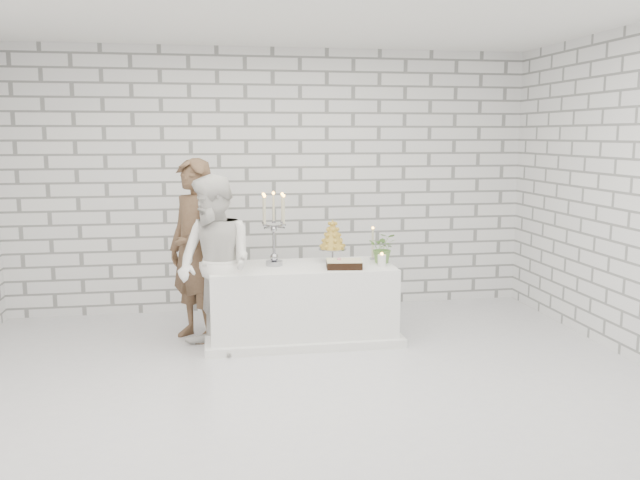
{
  "coord_description": "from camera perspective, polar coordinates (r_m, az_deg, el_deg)",
  "views": [
    {
      "loc": [
        -0.75,
        -5.18,
        2.03
      ],
      "look_at": [
        0.27,
        0.92,
        1.05
      ],
      "focal_mm": 37.44,
      "sensor_mm": 36.0,
      "label": 1
    }
  ],
  "objects": [
    {
      "name": "groom",
      "position": [
        6.69,
        -10.68,
        -0.86
      ],
      "size": [
        0.75,
        0.78,
        1.8
      ],
      "primitive_type": "imported",
      "rotation": [
        0.0,
        0.0,
        -0.9
      ],
      "color": "brown",
      "rests_on": "ground"
    },
    {
      "name": "cake_table",
      "position": [
        6.67,
        -1.58,
        -5.37
      ],
      "size": [
        1.8,
        0.8,
        0.75
      ],
      "primitive_type": "cube",
      "color": "white",
      "rests_on": "ground"
    },
    {
      "name": "extra_taper",
      "position": [
        6.9,
        4.52,
        -0.36
      ],
      "size": [
        0.08,
        0.08,
        0.32
      ],
      "primitive_type": "cylinder",
      "rotation": [
        0.0,
        0.0,
        -0.34
      ],
      "color": "beige",
      "rests_on": "cake_table"
    },
    {
      "name": "bride",
      "position": [
        6.24,
        -8.95,
        -2.14
      ],
      "size": [
        1.0,
        1.03,
        1.67
      ],
      "primitive_type": "imported",
      "rotation": [
        0.0,
        0.0,
        -0.89
      ],
      "color": "white",
      "rests_on": "ground"
    },
    {
      "name": "croquembouche",
      "position": [
        6.75,
        1.08,
        -0.04
      ],
      "size": [
        0.31,
        0.31,
        0.44
      ],
      "primitive_type": null,
      "rotation": [
        0.0,
        0.0,
        0.11
      ],
      "color": "olive",
      "rests_on": "cake_table"
    },
    {
      "name": "ceiling",
      "position": [
        5.32,
        -1.35,
        19.51
      ],
      "size": [
        6.0,
        5.0,
        0.01
      ],
      "primitive_type": "cube",
      "color": "white",
      "rests_on": "ground"
    },
    {
      "name": "chocolate_cake",
      "position": [
        6.46,
        2.07,
        -2.06
      ],
      "size": [
        0.37,
        0.28,
        0.08
      ],
      "primitive_type": "cube",
      "rotation": [
        0.0,
        0.0,
        -0.13
      ],
      "color": "black",
      "rests_on": "cake_table"
    },
    {
      "name": "pillar_candle",
      "position": [
        6.54,
        5.3,
        -1.77
      ],
      "size": [
        0.1,
        0.1,
        0.12
      ],
      "primitive_type": "cylinder",
      "rotation": [
        0.0,
        0.0,
        0.32
      ],
      "color": "white",
      "rests_on": "cake_table"
    },
    {
      "name": "ground",
      "position": [
        5.61,
        -1.23,
        -12.2
      ],
      "size": [
        6.0,
        5.0,
        0.01
      ],
      "primitive_type": "cube",
      "color": "silver",
      "rests_on": "ground"
    },
    {
      "name": "candelabra",
      "position": [
        6.54,
        -3.97,
        0.96
      ],
      "size": [
        0.31,
        0.31,
        0.73
      ],
      "primitive_type": null,
      "rotation": [
        0.0,
        0.0,
        -0.03
      ],
      "color": "#9798A1",
      "rests_on": "cake_table"
    },
    {
      "name": "flowers",
      "position": [
        6.72,
        5.42,
        -0.67
      ],
      "size": [
        0.34,
        0.31,
        0.31
      ],
      "primitive_type": "imported",
      "rotation": [
        0.0,
        0.0,
        -0.3
      ],
      "color": "#4A773A",
      "rests_on": "cake_table"
    },
    {
      "name": "wall_back",
      "position": [
        7.73,
        -3.97,
        5.06
      ],
      "size": [
        6.0,
        0.01,
        3.0
      ],
      "primitive_type": "cube",
      "color": "white",
      "rests_on": "ground"
    },
    {
      "name": "wall_front",
      "position": [
        2.83,
        6.05,
        -1.84
      ],
      "size": [
        6.0,
        0.01,
        3.0
      ],
      "primitive_type": "cube",
      "color": "white",
      "rests_on": "ground"
    }
  ]
}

